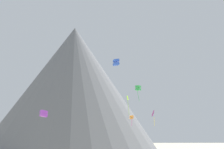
# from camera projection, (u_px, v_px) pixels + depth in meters

# --- Properties ---
(rock_massif) EXTENTS (96.85, 96.85, 51.85)m
(rock_massif) POSITION_uv_depth(u_px,v_px,m) (69.00, 90.00, 122.26)
(rock_massif) COLOR slate
(rock_massif) RESTS_ON ground_plane
(kite_lime_mid) EXTENTS (0.71, 1.12, 4.86)m
(kite_lime_mid) POSITION_uv_depth(u_px,v_px,m) (128.00, 100.00, 71.68)
(kite_lime_mid) COLOR #8CD133
(kite_green_mid) EXTENTS (1.76, 1.75, 4.51)m
(kite_green_mid) POSITION_uv_depth(u_px,v_px,m) (138.00, 88.00, 82.50)
(kite_green_mid) COLOR green
(kite_orange_low) EXTENTS (1.06, 1.06, 2.68)m
(kite_orange_low) POSITION_uv_depth(u_px,v_px,m) (132.00, 117.00, 74.16)
(kite_orange_low) COLOR orange
(kite_violet_low) EXTENTS (1.90, 1.86, 1.50)m
(kite_violet_low) POSITION_uv_depth(u_px,v_px,m) (44.00, 114.00, 60.33)
(kite_violet_low) COLOR purple
(kite_magenta_low) EXTENTS (0.97, 2.13, 4.57)m
(kite_magenta_low) POSITION_uv_depth(u_px,v_px,m) (153.00, 114.00, 84.97)
(kite_magenta_low) COLOR #D1339E
(kite_blue_mid) EXTENTS (1.30, 1.26, 1.28)m
(kite_blue_mid) POSITION_uv_depth(u_px,v_px,m) (116.00, 62.00, 55.76)
(kite_blue_mid) COLOR blue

